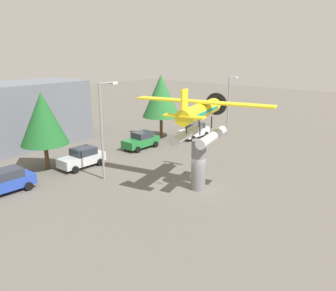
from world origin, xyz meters
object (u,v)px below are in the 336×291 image
Objects in this scene: car_distant_white at (194,131)px; car_mid_silver at (82,158)px; streetlight_primary at (103,124)px; storefront_building at (29,113)px; tree_center_back at (161,96)px; tree_east at (43,119)px; floatplane_monument at (200,117)px; streetlight_secondary at (229,101)px; car_far_green at (141,140)px; car_near_blue at (5,181)px; display_pedestal at (198,165)px.

car_mid_silver is at bearing -5.17° from car_distant_white.
streetlight_primary reaches higher than storefront_building.
streetlight_primary is 1.05× the size of tree_center_back.
tree_east reaches higher than car_mid_silver.
tree_east is (-17.48, 3.27, 3.68)m from car_distant_white.
floatplane_monument is 7.85m from streetlight_primary.
streetlight_primary is (-3.19, 7.10, -0.98)m from floatplane_monument.
tree_east is (-21.72, 5.38, 0.42)m from streetlight_secondary.
streetlight_secondary is 0.61× the size of storefront_building.
car_mid_silver is 1.00× the size of car_distant_white.
car_mid_silver is 7.80m from car_far_green.
floatplane_monument reaches higher than car_mid_silver.
streetlight_primary is at bearing -71.54° from tree_east.
storefront_building is (-1.45, 21.97, -2.11)m from floatplane_monument.
streetlight_secondary is at bearing 169.83° from car_mid_silver.
storefront_building is 9.95m from tree_east.
streetlight_primary is 15.01m from storefront_building.
tree_east is at bearing 166.10° from streetlight_secondary.
car_near_blue is 26.91m from streetlight_secondary.
car_far_green is 0.36× the size of storefront_building.
car_near_blue is 0.54× the size of streetlight_primary.
storefront_building is at bearing 68.40° from tree_east.
car_distant_white is 0.36× the size of storefront_building.
display_pedestal is at bearing 37.31° from car_distant_white.
display_pedestal is 0.92× the size of car_mid_silver.
car_near_blue is at bearing 119.39° from floatplane_monument.
floatplane_monument reaches higher than display_pedestal.
tree_center_back is at bearing -50.07° from car_distant_white.
display_pedestal is at bearing 133.09° from car_near_blue.
floatplane_monument reaches higher than streetlight_primary.
streetlight_primary is at bearing -157.43° from tree_center_back.
car_near_blue is at bearing -2.36° from car_distant_white.
car_near_blue is (-9.91, 10.43, -4.65)m from floatplane_monument.
car_distant_white is 0.54× the size of streetlight_primary.
streetlight_secondary is (26.54, -3.02, 3.26)m from car_near_blue.
streetlight_secondary reaches higher than car_mid_silver.
streetlight_secondary reaches higher than storefront_building.
tree_east is at bearing 111.16° from display_pedestal.
display_pedestal reaches higher than car_mid_silver.
floatplane_monument is 15.12m from car_near_blue.
car_far_green is 0.54× the size of streetlight_primary.
streetlight_secondary is 0.94× the size of tree_center_back.
car_mid_silver is at bearing 89.95° from floatplane_monument.
car_far_green is at bearing -163.90° from tree_center_back.
display_pedestal is 12.37m from car_far_green.
tree_center_back is (-6.76, 5.12, 0.87)m from streetlight_secondary.
streetlight_secondary is at bearing -38.85° from storefront_building.
streetlight_secondary reaches higher than car_distant_white.
display_pedestal is at bearing 180.00° from floatplane_monument.
floatplane_monument is at bearing -65.82° from streetlight_primary.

